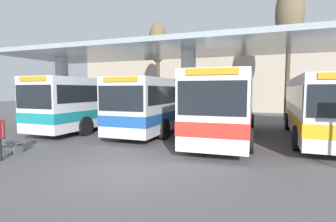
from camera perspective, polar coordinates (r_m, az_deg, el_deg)
name	(u,v)px	position (r m, az deg, el deg)	size (l,w,h in m)	color
ground_plane	(125,170)	(8.64, -9.45, -12.62)	(100.00, 100.00, 0.00)	#565456
townhouse_backdrop	(231,67)	(31.66, 13.47, 9.27)	(40.00, 0.58, 8.87)	tan
station_canopy	(188,58)	(14.83, 4.47, 11.47)	(22.87, 6.82, 4.94)	silver
transit_bus_left_bay	(105,100)	(18.84, -13.58, 2.26)	(2.74, 12.05, 3.23)	silver
transit_bus_center_bay	(167,102)	(17.07, -0.32, 2.03)	(2.81, 11.69, 3.16)	silver
transit_bus_right_bay	(226,103)	(14.23, 12.58, 1.69)	(3.18, 10.64, 3.31)	white
transit_bus_far_right_bay	(319,105)	(15.51, 30.04, 1.14)	(2.86, 10.56, 3.16)	silver
waiting_bench_near_pillar	(6,144)	(12.67, -31.79, -6.11)	(1.70, 0.44, 0.46)	#4C5156
poplar_tree_behind_left	(158,45)	(26.78, -2.26, 14.14)	(1.83, 1.83, 9.27)	#473A2B
poplar_tree_behind_right	(290,16)	(24.49, 24.96, 18.30)	(2.22, 2.22, 11.16)	#473A2B
parked_car_street	(137,103)	(32.11, -6.74, 1.73)	(4.50, 2.27, 1.93)	#B2B7BC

